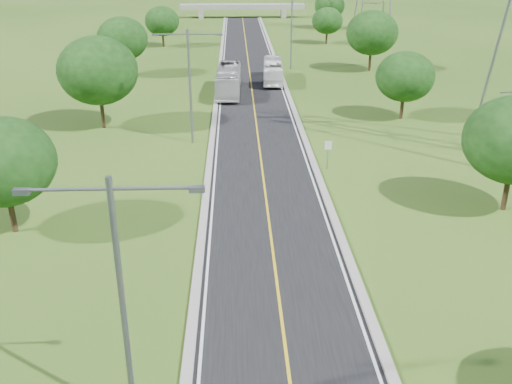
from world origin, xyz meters
TOP-DOWN VIEW (x-y plane):
  - ground at (0.00, 60.00)m, footprint 260.00×260.00m
  - road at (0.00, 66.00)m, footprint 8.00×150.00m
  - curb_left at (-4.25, 66.00)m, footprint 0.50×150.00m
  - curb_right at (4.25, 66.00)m, footprint 0.50×150.00m
  - speed_limit_sign at (5.20, 37.98)m, footprint 0.55×0.09m
  - overpass at (0.00, 140.00)m, footprint 30.00×3.00m
  - streetlight_near_left at (-6.00, 12.00)m, footprint 5.90×0.25m
  - streetlight_mid_left at (-6.00, 45.00)m, footprint 5.90×0.25m
  - streetlight_far_right at (6.00, 78.00)m, footprint 5.90×0.25m
  - tree_lb at (-16.00, 28.00)m, footprint 6.30×6.30m
  - tree_lc at (-15.00, 50.00)m, footprint 7.56×7.56m
  - tree_ld at (-17.00, 74.00)m, footprint 6.72×6.72m
  - tree_le at (-14.50, 98.00)m, footprint 5.88×5.88m
  - tree_rc at (15.00, 52.00)m, footprint 5.88×5.88m
  - tree_rd at (17.00, 76.00)m, footprint 7.14×7.14m
  - tree_re at (14.50, 100.00)m, footprint 5.46×5.46m
  - tree_rf at (18.00, 120.00)m, footprint 6.30×6.30m
  - bus_outbound at (2.86, 69.38)m, footprint 2.89×10.10m
  - bus_inbound at (-2.81, 63.20)m, footprint 2.99×11.44m

SIDE VIEW (x-z plane):
  - ground at x=0.00m, z-range 0.00..0.00m
  - road at x=0.00m, z-range 0.00..0.06m
  - curb_left at x=-4.25m, z-range 0.00..0.22m
  - curb_right at x=4.25m, z-range 0.00..0.22m
  - bus_outbound at x=2.86m, z-range 0.06..2.84m
  - speed_limit_sign at x=5.20m, z-range 0.40..2.80m
  - bus_inbound at x=-2.81m, z-range 0.06..3.23m
  - overpass at x=0.00m, z-range 0.81..4.01m
  - tree_re at x=14.50m, z-range 0.85..7.20m
  - tree_le at x=-14.50m, z-range 0.91..7.75m
  - tree_rc at x=15.00m, z-range 0.91..7.75m
  - tree_lb at x=-16.00m, z-range 0.98..8.31m
  - tree_rf at x=18.00m, z-range 0.98..8.31m
  - tree_ld at x=-17.00m, z-range 1.05..8.86m
  - tree_rd at x=17.00m, z-range 1.11..9.42m
  - tree_lc at x=-15.00m, z-range 1.18..9.97m
  - streetlight_near_left at x=-6.00m, z-range 0.94..10.94m
  - streetlight_mid_left at x=-6.00m, z-range 0.94..10.94m
  - streetlight_far_right at x=6.00m, z-range 0.94..10.94m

